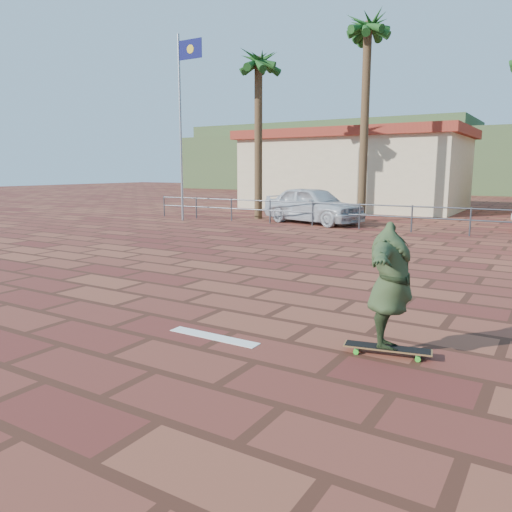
{
  "coord_description": "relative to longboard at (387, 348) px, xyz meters",
  "views": [
    {
      "loc": [
        4.66,
        -6.53,
        2.3
      ],
      "look_at": [
        0.18,
        0.77,
        0.8
      ],
      "focal_mm": 35.0,
      "sensor_mm": 36.0,
      "label": 1
    }
  ],
  "objects": [
    {
      "name": "ground",
      "position": [
        -2.96,
        0.62,
        -0.09
      ],
      "size": [
        120.0,
        120.0,
        0.0
      ],
      "primitive_type": "plane",
      "color": "brown",
      "rests_on": "ground"
    },
    {
      "name": "flagpole",
      "position": [
        -12.83,
        11.62,
        4.55
      ],
      "size": [
        1.3,
        0.1,
        8.0
      ],
      "color": "gray",
      "rests_on": "ground"
    },
    {
      "name": "skateboarder",
      "position": [
        0.0,
        0.0,
        0.81
      ],
      "size": [
        0.97,
        2.0,
        1.57
      ],
      "primitive_type": "imported",
      "rotation": [
        0.0,
        0.0,
        1.81
      ],
      "color": "#2C3C20",
      "rests_on": "longboard"
    },
    {
      "name": "hill_front",
      "position": [
        -2.96,
        50.62,
        2.91
      ],
      "size": [
        70.0,
        18.0,
        6.0
      ],
      "primitive_type": "cube",
      "color": "#384C28",
      "rests_on": "ground"
    },
    {
      "name": "palm_left",
      "position": [
        -5.96,
        15.62,
        7.87
      ],
      "size": [
        2.4,
        2.4,
        9.45
      ],
      "color": "brown",
      "rests_on": "ground"
    },
    {
      "name": "guardrail",
      "position": [
        -2.96,
        12.62,
        0.59
      ],
      "size": [
        24.06,
        0.06,
        1.0
      ],
      "color": "#47494F",
      "rests_on": "ground"
    },
    {
      "name": "hill_back",
      "position": [
        -24.96,
        56.62,
        3.91
      ],
      "size": [
        35.0,
        14.0,
        8.0
      ],
      "primitive_type": "cube",
      "color": "#384C28",
      "rests_on": "ground"
    },
    {
      "name": "longboard",
      "position": [
        0.0,
        0.0,
        0.0
      ],
      "size": [
        1.1,
        0.45,
        0.11
      ],
      "rotation": [
        0.0,
        0.0,
        0.21
      ],
      "color": "olive",
      "rests_on": "ground"
    },
    {
      "name": "paint_stripe",
      "position": [
        -2.26,
        -0.58,
        -0.08
      ],
      "size": [
        1.4,
        0.22,
        0.01
      ],
      "primitive_type": "cube",
      "color": "white",
      "rests_on": "ground"
    },
    {
      "name": "building_west",
      "position": [
        -8.96,
        22.62,
        2.19
      ],
      "size": [
        12.6,
        7.6,
        4.5
      ],
      "color": "beige",
      "rests_on": "ground"
    },
    {
      "name": "palm_far_left",
      "position": [
        -10.46,
        14.12,
        6.75
      ],
      "size": [
        2.4,
        2.4,
        8.25
      ],
      "color": "brown",
      "rests_on": "ground"
    },
    {
      "name": "car_silver",
      "position": [
        -7.4,
        13.62,
        0.7
      ],
      "size": [
        4.95,
        3.02,
        1.57
      ],
      "primitive_type": "imported",
      "rotation": [
        0.0,
        0.0,
        1.3
      ],
      "color": "silver",
      "rests_on": "ground"
    }
  ]
}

